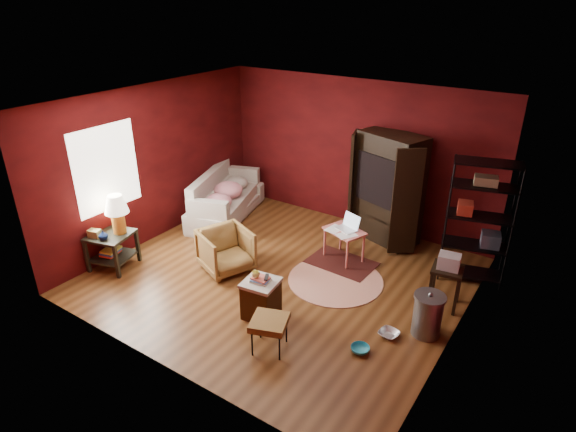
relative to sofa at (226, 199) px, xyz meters
The scene contains 18 objects.
room 2.68m from the sofa, 30.07° to the right, with size 5.54×5.04×2.84m.
sofa is the anchor object (origin of this frame).
armchair 2.04m from the sofa, 49.62° to the right, with size 0.75×0.71×0.78m, color black.
pet_bowl_steel 4.57m from the sofa, 21.37° to the right, with size 0.26×0.06×0.26m, color silver.
pet_bowl_turquoise 4.61m from the sofa, 27.98° to the right, with size 0.24×0.08×0.24m, color #28A2BE.
vase 2.73m from the sofa, 94.70° to the right, with size 0.15×0.16×0.15m, color #0D1D44.
mug 3.40m from the sofa, 42.41° to the right, with size 0.11×0.09×0.11m, color #E6D870.
side_table 2.50m from the sofa, 95.85° to the right, with size 0.78×0.78×1.26m.
sofa_cushions 0.06m from the sofa, 132.79° to the right, with size 1.44×2.19×0.86m.
hamper 3.41m from the sofa, 41.33° to the right, with size 0.52×0.52×0.65m.
footstool 4.12m from the sofa, 41.91° to the right, with size 0.57×0.57×0.46m.
rug_round 3.14m from the sofa, 15.97° to the right, with size 1.86×1.86×0.01m.
rug_oriental 2.87m from the sofa, ahead, with size 1.14×0.78×0.01m.
laptop_desk 2.79m from the sofa, ahead, with size 0.77×0.67×0.81m.
tv_armoire 3.22m from the sofa, 17.16° to the left, with size 1.49×1.12×1.99m.
wire_shelving 4.81m from the sofa, ahead, with size 1.04×0.65×1.98m.
small_stand 4.66m from the sofa, ahead, with size 0.48×0.48×0.85m.
trash_can 4.82m from the sofa, 16.12° to the right, with size 0.51×0.51×0.66m.
Camera 1 is at (3.80, -5.46, 4.20)m, focal length 30.00 mm.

